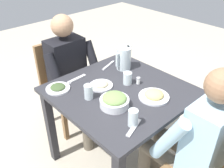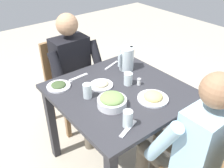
{
  "view_description": "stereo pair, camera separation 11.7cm",
  "coord_description": "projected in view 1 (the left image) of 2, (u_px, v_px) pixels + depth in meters",
  "views": [
    {
      "loc": [
        1.07,
        1.07,
        1.75
      ],
      "look_at": [
        0.03,
        -0.06,
        0.78
      ],
      "focal_mm": 39.56,
      "sensor_mm": 36.0,
      "label": 1
    },
    {
      "loc": [
        0.98,
        1.15,
        1.75
      ],
      "look_at": [
        0.03,
        -0.06,
        0.78
      ],
      "focal_mm": 39.56,
      "sensor_mm": 36.0,
      "label": 2
    }
  ],
  "objects": [
    {
      "name": "salt_shaker",
      "position": [
        138.0,
        81.0,
        1.87
      ],
      "size": [
        0.03,
        0.03,
        0.05
      ],
      "color": "white",
      "rests_on": "dining_table"
    },
    {
      "name": "water_glass_center",
      "position": [
        128.0,
        78.0,
        1.86
      ],
      "size": [
        0.07,
        0.07,
        0.09
      ],
      "primitive_type": "cylinder",
      "color": "silver",
      "rests_on": "dining_table"
    },
    {
      "name": "diner_near",
      "position": [
        73.0,
        75.0,
        2.23
      ],
      "size": [
        0.48,
        0.53,
        1.17
      ],
      "color": "black",
      "rests_on": "ground_plane"
    },
    {
      "name": "plate_fries",
      "position": [
        154.0,
        95.0,
        1.72
      ],
      "size": [
        0.21,
        0.21,
        0.06
      ],
      "color": "white",
      "rests_on": "dining_table"
    },
    {
      "name": "dining_table",
      "position": [
        120.0,
        103.0,
        1.88
      ],
      "size": [
        0.91,
        0.91,
        0.75
      ],
      "color": "#2D2D33",
      "rests_on": "ground_plane"
    },
    {
      "name": "plate_dolmas",
      "position": [
        58.0,
        88.0,
        1.81
      ],
      "size": [
        0.18,
        0.18,
        0.04
      ],
      "color": "white",
      "rests_on": "dining_table"
    },
    {
      "name": "fork_far",
      "position": [
        134.0,
        128.0,
        1.46
      ],
      "size": [
        0.17,
        0.08,
        0.01
      ],
      "primitive_type": "cube",
      "rotation": [
        0.0,
        0.0,
        0.33
      ],
      "color": "silver",
      "rests_on": "dining_table"
    },
    {
      "name": "chair_near",
      "position": [
        62.0,
        80.0,
        2.43
      ],
      "size": [
        0.4,
        0.4,
        0.87
      ],
      "color": "olive",
      "rests_on": "ground_plane"
    },
    {
      "name": "water_glass_near_left",
      "position": [
        89.0,
        92.0,
        1.7
      ],
      "size": [
        0.06,
        0.06,
        0.11
      ],
      "primitive_type": "cylinder",
      "color": "silver",
      "rests_on": "dining_table"
    },
    {
      "name": "water_pitcher",
      "position": [
        124.0,
        58.0,
        2.04
      ],
      "size": [
        0.16,
        0.12,
        0.19
      ],
      "color": "silver",
      "rests_on": "dining_table"
    },
    {
      "name": "water_glass_far_right",
      "position": [
        133.0,
        118.0,
        1.46
      ],
      "size": [
        0.06,
        0.06,
        0.11
      ],
      "primitive_type": "cylinder",
      "color": "silver",
      "rests_on": "dining_table"
    },
    {
      "name": "salad_bowl",
      "position": [
        114.0,
        101.0,
        1.63
      ],
      "size": [
        0.2,
        0.2,
        0.09
      ],
      "color": "white",
      "rests_on": "dining_table"
    },
    {
      "name": "ground_plane",
      "position": [
        119.0,
        159.0,
        2.22
      ],
      "size": [
        8.0,
        8.0,
        0.0
      ],
      "primitive_type": "plane",
      "color": "#B7AD99"
    },
    {
      "name": "knife_far",
      "position": [
        59.0,
        86.0,
        1.86
      ],
      "size": [
        0.18,
        0.07,
        0.01
      ],
      "primitive_type": "cube",
      "rotation": [
        0.0,
        0.0,
        -0.29
      ],
      "color": "silver",
      "rests_on": "dining_table"
    },
    {
      "name": "plate_beans",
      "position": [
        101.0,
        85.0,
        1.85
      ],
      "size": [
        0.18,
        0.18,
        0.04
      ],
      "color": "white",
      "rests_on": "dining_table"
    },
    {
      "name": "diner_far",
      "position": [
        192.0,
        138.0,
        1.55
      ],
      "size": [
        0.48,
        0.53,
        1.17
      ],
      "color": "#9EC6E0",
      "rests_on": "ground_plane"
    },
    {
      "name": "fork_near",
      "position": [
        77.0,
        79.0,
        1.94
      ],
      "size": [
        0.17,
        0.04,
        0.01
      ],
      "primitive_type": "cube",
      "rotation": [
        0.0,
        0.0,
        0.06
      ],
      "color": "silver",
      "rests_on": "dining_table"
    },
    {
      "name": "knife_near",
      "position": [
        108.0,
        65.0,
        2.13
      ],
      "size": [
        0.18,
        0.07,
        0.01
      ],
      "primitive_type": "cube",
      "rotation": [
        0.0,
        0.0,
        0.31
      ],
      "color": "silver",
      "rests_on": "dining_table"
    }
  ]
}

